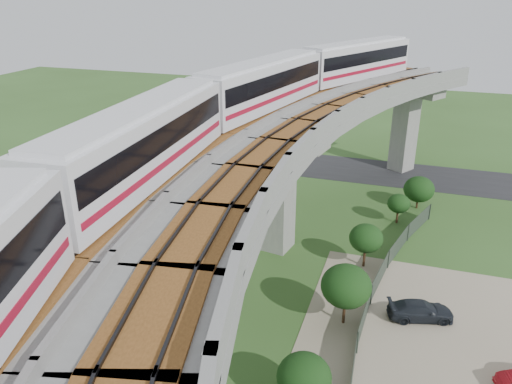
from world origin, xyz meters
TOP-DOWN VIEW (x-y plane):
  - ground at (0.00, 0.00)m, footprint 160.00×160.00m
  - asphalt_road at (0.00, 30.00)m, footprint 60.00×8.00m
  - viaduct at (3.84, 0.00)m, footprint 19.58×73.98m
  - metro_train at (0.46, 3.65)m, footprint 12.35×61.21m
  - fence at (9.75, 0.00)m, footprint 3.87×38.73m
  - tree_0 at (11.15, 21.49)m, footprint 2.75×2.75m
  - tree_1 at (9.58, 17.75)m, footprint 1.92×1.92m
  - tree_2 at (7.72, 9.58)m, footprint 2.42×2.42m
  - tree_3 at (7.34, 2.51)m, footprint 3.02×3.02m
  - tree_4 at (6.49, -4.71)m, footprint 2.65×2.65m
  - car_dark at (11.77, 4.39)m, footprint 4.28×2.68m

SIDE VIEW (x-z plane):
  - ground at x=0.00m, z-range 0.00..0.00m
  - asphalt_road at x=0.00m, z-range 0.00..0.03m
  - car_dark at x=11.77m, z-range 0.04..1.20m
  - fence at x=9.75m, z-range 0.00..1.50m
  - tree_1 at x=9.58m, z-range 0.50..3.16m
  - tree_0 at x=11.15m, z-range 0.35..3.40m
  - tree_4 at x=6.49m, z-range 0.39..3.44m
  - tree_2 at x=7.72m, z-range 0.64..4.01m
  - tree_3 at x=7.34m, z-range 0.69..4.64m
  - viaduct at x=3.84m, z-range 3.35..14.75m
  - metro_train at x=0.46m, z-range 10.49..14.13m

